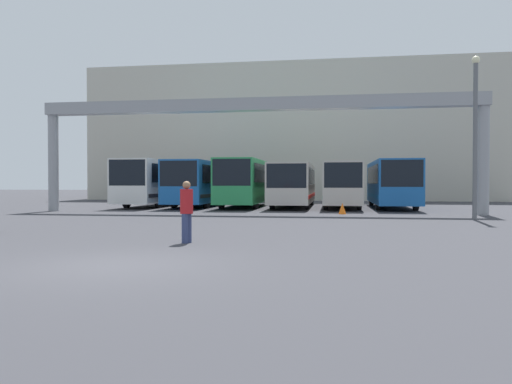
{
  "coord_description": "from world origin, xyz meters",
  "views": [
    {
      "loc": [
        4.42,
        -9.71,
        1.72
      ],
      "look_at": [
        -0.16,
        19.75,
        1.15
      ],
      "focal_mm": 35.0,
      "sensor_mm": 36.0,
      "label": 1
    }
  ],
  "objects_px": {
    "bus_slot_1": "(203,181)",
    "bus_slot_3": "(293,183)",
    "bus_slot_5": "(392,181)",
    "traffic_cone": "(342,209)",
    "pedestrian_near_center": "(187,210)",
    "lamp_post": "(475,130)",
    "bus_slot_4": "(342,182)",
    "bus_slot_0": "(159,180)",
    "bus_slot_2": "(246,180)"
  },
  "relations": [
    {
      "from": "bus_slot_2",
      "to": "bus_slot_4",
      "type": "height_order",
      "value": "bus_slot_2"
    },
    {
      "from": "bus_slot_3",
      "to": "pedestrian_near_center",
      "type": "bearing_deg",
      "value": -93.67
    },
    {
      "from": "bus_slot_1",
      "to": "bus_slot_3",
      "type": "bearing_deg",
      "value": -5.07
    },
    {
      "from": "bus_slot_3",
      "to": "bus_slot_4",
      "type": "bearing_deg",
      "value": 0.95
    },
    {
      "from": "bus_slot_4",
      "to": "pedestrian_near_center",
      "type": "xyz_separation_m",
      "value": [
        -4.68,
        -21.24,
        -0.79
      ]
    },
    {
      "from": "bus_slot_2",
      "to": "bus_slot_3",
      "type": "xyz_separation_m",
      "value": [
        3.32,
        0.3,
        -0.16
      ]
    },
    {
      "from": "bus_slot_3",
      "to": "pedestrian_near_center",
      "type": "relative_size",
      "value": 6.14
    },
    {
      "from": "bus_slot_5",
      "to": "lamp_post",
      "type": "relative_size",
      "value": 1.37
    },
    {
      "from": "bus_slot_2",
      "to": "pedestrian_near_center",
      "type": "bearing_deg",
      "value": -84.63
    },
    {
      "from": "bus_slot_0",
      "to": "traffic_cone",
      "type": "relative_size",
      "value": 19.11
    },
    {
      "from": "bus_slot_5",
      "to": "pedestrian_near_center",
      "type": "height_order",
      "value": "bus_slot_5"
    },
    {
      "from": "bus_slot_4",
      "to": "lamp_post",
      "type": "bearing_deg",
      "value": -61.7
    },
    {
      "from": "lamp_post",
      "to": "bus_slot_2",
      "type": "bearing_deg",
      "value": 139.99
    },
    {
      "from": "bus_slot_2",
      "to": "bus_slot_3",
      "type": "bearing_deg",
      "value": 5.24
    },
    {
      "from": "bus_slot_4",
      "to": "traffic_cone",
      "type": "distance_m",
      "value": 7.61
    },
    {
      "from": "bus_slot_5",
      "to": "traffic_cone",
      "type": "xyz_separation_m",
      "value": [
        -3.4,
        -7.16,
        -1.49
      ]
    },
    {
      "from": "bus_slot_4",
      "to": "bus_slot_5",
      "type": "distance_m",
      "value": 3.34
    },
    {
      "from": "pedestrian_near_center",
      "to": "lamp_post",
      "type": "height_order",
      "value": "lamp_post"
    },
    {
      "from": "bus_slot_2",
      "to": "bus_slot_4",
      "type": "distance_m",
      "value": 6.66
    },
    {
      "from": "bus_slot_3",
      "to": "bus_slot_2",
      "type": "bearing_deg",
      "value": -174.76
    },
    {
      "from": "pedestrian_near_center",
      "to": "bus_slot_1",
      "type": "bearing_deg",
      "value": 29.59
    },
    {
      "from": "lamp_post",
      "to": "traffic_cone",
      "type": "bearing_deg",
      "value": 150.39
    },
    {
      "from": "bus_slot_1",
      "to": "bus_slot_5",
      "type": "relative_size",
      "value": 1.17
    },
    {
      "from": "pedestrian_near_center",
      "to": "bus_slot_2",
      "type": "bearing_deg",
      "value": 21.32
    },
    {
      "from": "pedestrian_near_center",
      "to": "bus_slot_0",
      "type": "bearing_deg",
      "value": 37.68
    },
    {
      "from": "bus_slot_0",
      "to": "bus_slot_5",
      "type": "xyz_separation_m",
      "value": [
        16.61,
        -0.67,
        -0.08
      ]
    },
    {
      "from": "bus_slot_2",
      "to": "lamp_post",
      "type": "distance_m",
      "value": 16.45
    },
    {
      "from": "bus_slot_0",
      "to": "pedestrian_near_center",
      "type": "bearing_deg",
      "value": -68.27
    },
    {
      "from": "bus_slot_5",
      "to": "traffic_cone",
      "type": "bearing_deg",
      "value": -115.41
    },
    {
      "from": "bus_slot_0",
      "to": "bus_slot_3",
      "type": "bearing_deg",
      "value": -2.35
    },
    {
      "from": "bus_slot_0",
      "to": "traffic_cone",
      "type": "distance_m",
      "value": 15.44
    },
    {
      "from": "traffic_cone",
      "to": "lamp_post",
      "type": "distance_m",
      "value": 7.79
    },
    {
      "from": "bus_slot_1",
      "to": "bus_slot_3",
      "type": "xyz_separation_m",
      "value": [
        6.64,
        -0.59,
        -0.12
      ]
    },
    {
      "from": "bus_slot_2",
      "to": "bus_slot_3",
      "type": "relative_size",
      "value": 0.94
    },
    {
      "from": "bus_slot_4",
      "to": "lamp_post",
      "type": "distance_m",
      "value": 12.53
    },
    {
      "from": "bus_slot_5",
      "to": "pedestrian_near_center",
      "type": "bearing_deg",
      "value": -110.93
    },
    {
      "from": "bus_slot_1",
      "to": "bus_slot_2",
      "type": "bearing_deg",
      "value": -15.07
    },
    {
      "from": "bus_slot_1",
      "to": "bus_slot_4",
      "type": "relative_size",
      "value": 1.1
    },
    {
      "from": "bus_slot_1",
      "to": "traffic_cone",
      "type": "distance_m",
      "value": 12.82
    },
    {
      "from": "bus_slot_1",
      "to": "bus_slot_3",
      "type": "height_order",
      "value": "bus_slot_1"
    },
    {
      "from": "bus_slot_0",
      "to": "bus_slot_3",
      "type": "height_order",
      "value": "bus_slot_0"
    },
    {
      "from": "bus_slot_0",
      "to": "pedestrian_near_center",
      "type": "height_order",
      "value": "bus_slot_0"
    },
    {
      "from": "bus_slot_0",
      "to": "traffic_cone",
      "type": "xyz_separation_m",
      "value": [
        13.21,
        -7.83,
        -1.57
      ]
    },
    {
      "from": "bus_slot_5",
      "to": "pedestrian_near_center",
      "type": "relative_size",
      "value": 5.84
    },
    {
      "from": "lamp_post",
      "to": "bus_slot_5",
      "type": "bearing_deg",
      "value": 103.44
    },
    {
      "from": "bus_slot_5",
      "to": "traffic_cone",
      "type": "distance_m",
      "value": 8.06
    },
    {
      "from": "bus_slot_2",
      "to": "bus_slot_5",
      "type": "distance_m",
      "value": 9.97
    },
    {
      "from": "bus_slot_2",
      "to": "pedestrian_near_center",
      "type": "height_order",
      "value": "bus_slot_2"
    },
    {
      "from": "lamp_post",
      "to": "bus_slot_3",
      "type": "bearing_deg",
      "value": 130.35
    },
    {
      "from": "bus_slot_0",
      "to": "lamp_post",
      "type": "height_order",
      "value": "lamp_post"
    }
  ]
}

